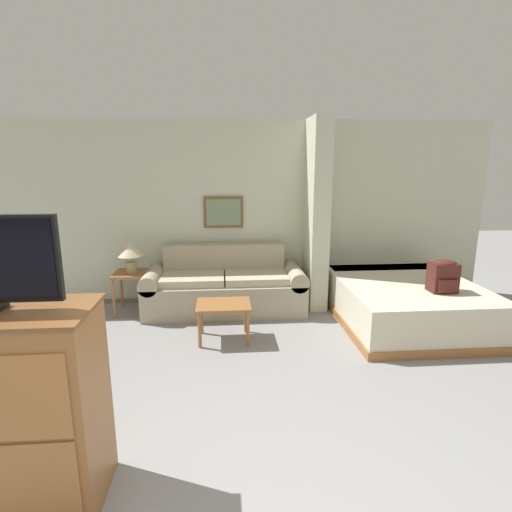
{
  "coord_description": "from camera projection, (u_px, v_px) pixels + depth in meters",
  "views": [
    {
      "loc": [
        -0.25,
        -1.52,
        1.98
      ],
      "look_at": [
        0.09,
        2.52,
        1.05
      ],
      "focal_mm": 28.0,
      "sensor_mm": 36.0,
      "label": 1
    }
  ],
  "objects": [
    {
      "name": "wall_back",
      "position": [
        240.0,
        213.0,
        5.8
      ],
      "size": [
        7.3,
        0.16,
        2.6
      ],
      "color": "beige",
      "rests_on": "ground_plane"
    },
    {
      "name": "wall_partition_pillar",
      "position": [
        317.0,
        215.0,
        5.51
      ],
      "size": [
        0.24,
        0.64,
        2.6
      ],
      "color": "beige",
      "rests_on": "ground_plane"
    },
    {
      "name": "couch",
      "position": [
        225.0,
        287.0,
        5.53
      ],
      "size": [
        2.19,
        0.84,
        0.88
      ],
      "color": "tan",
      "rests_on": "ground_plane"
    },
    {
      "name": "coffee_table",
      "position": [
        224.0,
        309.0,
        4.55
      ],
      "size": [
        0.61,
        0.47,
        0.44
      ],
      "color": "#996033",
      "rests_on": "ground_plane"
    },
    {
      "name": "side_table",
      "position": [
        132.0,
        279.0,
        5.41
      ],
      "size": [
        0.48,
        0.48,
        0.56
      ],
      "color": "#996033",
      "rests_on": "ground_plane"
    },
    {
      "name": "table_lamp",
      "position": [
        130.0,
        251.0,
        5.33
      ],
      "size": [
        0.37,
        0.37,
        0.42
      ],
      "color": "tan",
      "rests_on": "side_table"
    },
    {
      "name": "bed",
      "position": [
        404.0,
        301.0,
        5.11
      ],
      "size": [
        1.69,
        2.03,
        0.53
      ],
      "color": "#996033",
      "rests_on": "ground_plane"
    },
    {
      "name": "backpack",
      "position": [
        443.0,
        275.0,
        4.62
      ],
      "size": [
        0.3,
        0.25,
        0.38
      ],
      "color": "#471E19",
      "rests_on": "bed"
    }
  ]
}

